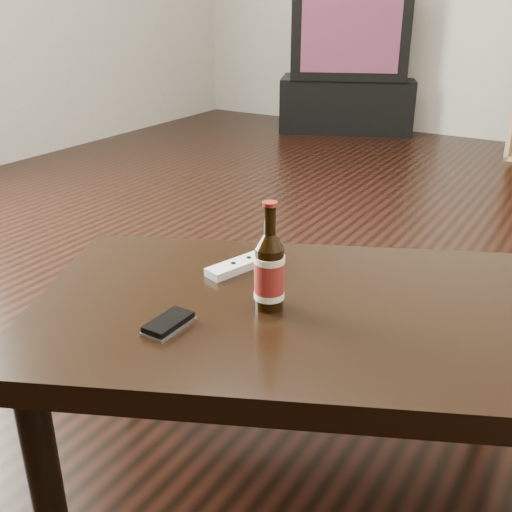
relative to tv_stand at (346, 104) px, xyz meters
The scene contains 7 objects.
floor 3.02m from the tv_stand, 67.98° to the right, with size 5.00×6.00×0.01m, color black.
tv_stand is the anchor object (origin of this frame).
tv 0.51m from the tv_stand, 66.30° to the right, with size 0.97×0.81×0.62m.
coffee_table 3.67m from the tv_stand, 67.82° to the right, with size 1.24×1.02×0.40m.
beer_bottle 3.70m from the tv_stand, 68.80° to the right, with size 0.08×0.08×0.22m.
phone 3.82m from the tv_stand, 71.35° to the right, with size 0.05×0.10×0.02m.
remote 3.54m from the tv_stand, 70.32° to the right, with size 0.09×0.17×0.02m.
Camera 1 is at (0.73, -1.55, 0.97)m, focal length 42.00 mm.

